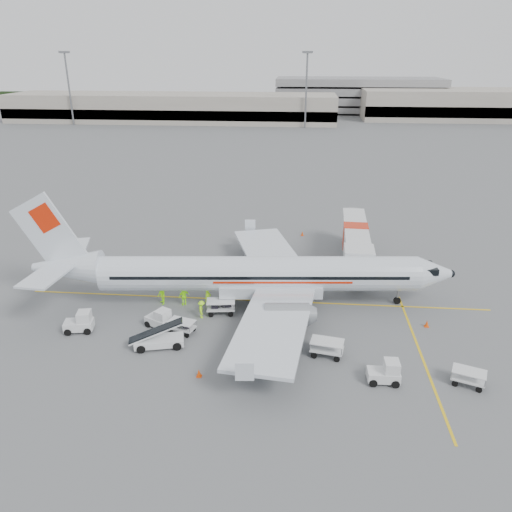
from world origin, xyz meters
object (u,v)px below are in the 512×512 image
(jet_bridge, at_px, (355,245))
(tug_mid, at_px, (159,318))
(aircraft, at_px, (260,252))
(tug_fore, at_px, (384,371))
(tug_aft, at_px, (78,322))
(belt_loader, at_px, (158,331))

(jet_bridge, distance_m, tug_mid, 23.85)
(aircraft, height_order, tug_fore, aircraft)
(tug_mid, distance_m, tug_aft, 6.73)
(aircraft, xyz_separation_m, belt_loader, (-7.46, -8.10, -3.91))
(belt_loader, distance_m, tug_mid, 3.26)
(jet_bridge, xyz_separation_m, tug_fore, (0.18, -21.76, -1.42))
(belt_loader, height_order, tug_aft, belt_loader)
(jet_bridge, height_order, belt_loader, jet_bridge)
(belt_loader, distance_m, tug_aft, 7.68)
(belt_loader, xyz_separation_m, tug_fore, (17.37, -3.16, -0.53))
(jet_bridge, height_order, tug_mid, jet_bridge)
(aircraft, xyz_separation_m, jet_bridge, (9.73, 10.50, -3.02))
(jet_bridge, height_order, tug_fore, jet_bridge)
(tug_aft, bearing_deg, belt_loader, -23.82)
(belt_loader, xyz_separation_m, tug_mid, (-0.88, 3.09, -0.55))
(aircraft, xyz_separation_m, tug_mid, (-8.33, -5.00, -4.46))
(aircraft, bearing_deg, belt_loader, -137.70)
(tug_fore, bearing_deg, jet_bridge, 89.81)
(tug_mid, bearing_deg, tug_fore, 8.44)
(aircraft, relative_size, belt_loader, 7.39)
(tug_fore, relative_size, tug_aft, 0.97)
(tug_fore, height_order, tug_aft, tug_aft)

